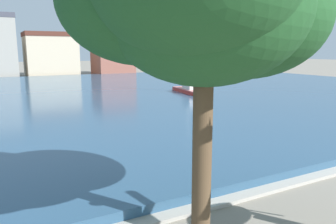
% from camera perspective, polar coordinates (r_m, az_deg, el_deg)
% --- Properties ---
extents(harbor_water, '(89.82, 52.15, 0.42)m').
position_cam_1_polar(harbor_water, '(34.71, -19.34, 2.55)').
color(harbor_water, '#2D5170').
rests_on(harbor_water, ground).
extents(quay_edge_coping, '(89.82, 0.50, 0.12)m').
position_cam_1_polar(quay_edge_coping, '(10.44, 5.76, -16.11)').
color(quay_edge_coping, '#ADA89E').
rests_on(quay_edge_coping, ground).
extents(sailboat_red, '(2.36, 6.31, 7.04)m').
position_cam_1_polar(sailboat_red, '(34.63, 3.48, 3.78)').
color(sailboat_red, red).
rests_on(sailboat_red, ground).
extents(shade_tree, '(6.35, 5.69, 7.52)m').
position_cam_1_polar(shade_tree, '(7.66, 5.44, 17.98)').
color(shade_tree, brown).
rests_on(shade_tree, ground).
extents(townhouse_corner_house, '(9.03, 7.90, 7.94)m').
position_cam_1_polar(townhouse_corner_house, '(65.24, -19.65, 9.39)').
color(townhouse_corner_house, '#C6B293').
rests_on(townhouse_corner_house, ground).
extents(townhouse_narrow_midrow, '(7.14, 7.05, 8.12)m').
position_cam_1_polar(townhouse_narrow_midrow, '(66.35, -9.59, 9.94)').
color(townhouse_narrow_midrow, '#8E5142').
rests_on(townhouse_narrow_midrow, ground).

